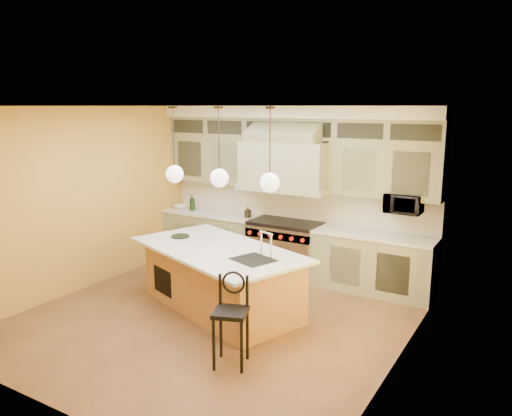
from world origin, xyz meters
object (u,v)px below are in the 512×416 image
Objects in this scene: kitchen_island at (221,278)px; microwave at (403,204)px; range at (285,248)px; counter_stool at (231,314)px.

kitchen_island is 5.50× the size of microwave.
microwave reaches higher than kitchen_island.
range is at bearing 106.22° from kitchen_island.
counter_stool is (0.89, -3.02, 0.12)m from range.
kitchen_island reaches higher than range.
range is at bearing 86.19° from counter_stool.
kitchen_island is at bearing -137.69° from microwave.
microwave is at bearing 62.27° from kitchen_island.
microwave is (1.95, 0.11, 0.96)m from range.
microwave is at bearing 51.05° from counter_stool.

